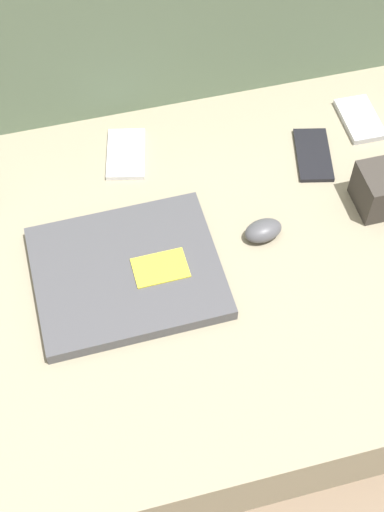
{
  "coord_description": "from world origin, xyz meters",
  "views": [
    {
      "loc": [
        -0.17,
        -0.66,
        1.17
      ],
      "look_at": [
        0.0,
        0.0,
        0.18
      ],
      "focal_mm": 50.0,
      "sensor_mm": 36.0,
      "label": 1
    }
  ],
  "objects_px": {
    "phone_small": "(126,154)",
    "phone_black": "(313,155)",
    "computer_mouse": "(263,231)",
    "laptop": "(128,273)",
    "phone_silver": "(360,119)"
  },
  "relations": [
    {
      "from": "phone_small",
      "to": "computer_mouse",
      "type": "bearing_deg",
      "value": -38.65
    },
    {
      "from": "computer_mouse",
      "to": "phone_silver",
      "type": "xyz_separation_m",
      "value": [
        0.27,
        0.22,
        -0.01
      ]
    },
    {
      "from": "phone_black",
      "to": "phone_silver",
      "type": "bearing_deg",
      "value": 41.2
    },
    {
      "from": "computer_mouse",
      "to": "phone_small",
      "type": "xyz_separation_m",
      "value": [
        -0.19,
        0.25,
        -0.01
      ]
    },
    {
      "from": "phone_small",
      "to": "laptop",
      "type": "bearing_deg",
      "value": -87.65
    },
    {
      "from": "computer_mouse",
      "to": "phone_small",
      "type": "distance_m",
      "value": 0.31
    },
    {
      "from": "laptop",
      "to": "phone_silver",
      "type": "bearing_deg",
      "value": 24.61
    },
    {
      "from": "laptop",
      "to": "phone_black",
      "type": "bearing_deg",
      "value": 23.74
    },
    {
      "from": "phone_black",
      "to": "phone_small",
      "type": "bearing_deg",
      "value": 178.25
    },
    {
      "from": "phone_silver",
      "to": "laptop",
      "type": "bearing_deg",
      "value": -153.44
    },
    {
      "from": "phone_small",
      "to": "phone_black",
      "type": "bearing_deg",
      "value": -1.72
    },
    {
      "from": "computer_mouse",
      "to": "phone_small",
      "type": "relative_size",
      "value": 0.55
    },
    {
      "from": "laptop",
      "to": "computer_mouse",
      "type": "xyz_separation_m",
      "value": [
        0.25,
        0.03,
        0.0
      ]
    },
    {
      "from": "phone_black",
      "to": "phone_small",
      "type": "xyz_separation_m",
      "value": [
        -0.34,
        0.09,
        0.0
      ]
    },
    {
      "from": "computer_mouse",
      "to": "laptop",
      "type": "bearing_deg",
      "value": 176.88
    }
  ]
}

